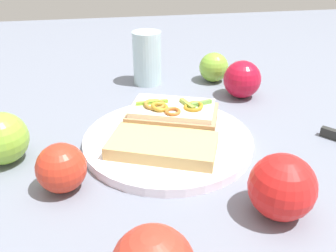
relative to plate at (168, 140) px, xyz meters
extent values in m
plane|color=slate|center=(0.00, 0.00, -0.01)|extent=(2.00, 2.00, 0.00)
cylinder|color=white|center=(0.00, 0.00, 0.00)|extent=(0.28, 0.28, 0.01)
cube|color=#A9805C|center=(0.04, -0.02, 0.02)|extent=(0.14, 0.18, 0.03)
cube|color=silver|center=(0.04, -0.02, 0.04)|extent=(0.13, 0.16, 0.01)
torus|color=#AD8124|center=(0.03, 0.01, 0.05)|extent=(0.04, 0.04, 0.01)
torus|color=#B2811F|center=(0.03, -0.05, 0.05)|extent=(0.05, 0.05, 0.01)
torus|color=#AF7B31|center=(0.05, 0.02, 0.05)|extent=(0.05, 0.05, 0.01)
torus|color=#C16729|center=(0.01, -0.01, 0.05)|extent=(0.04, 0.03, 0.01)
cube|color=#6FA64B|center=(0.04, -0.07, 0.05)|extent=(0.02, 0.04, 0.01)
cube|color=#82BB33|center=(0.06, 0.02, 0.05)|extent=(0.01, 0.06, 0.01)
cube|color=#86A93E|center=(0.04, -0.04, 0.05)|extent=(0.04, 0.02, 0.01)
cube|color=tan|center=(-0.04, 0.02, 0.02)|extent=(0.14, 0.19, 0.02)
sphere|color=#85BB38|center=(-0.01, 0.26, 0.03)|extent=(0.11, 0.11, 0.08)
sphere|color=red|center=(-0.19, -0.11, 0.03)|extent=(0.11, 0.11, 0.08)
sphere|color=#B21129|center=(0.17, -0.19, 0.03)|extent=(0.09, 0.09, 0.08)
sphere|color=red|center=(-0.09, 0.16, 0.03)|extent=(0.09, 0.09, 0.07)
sphere|color=#7FB538|center=(0.27, -0.15, 0.03)|extent=(0.09, 0.09, 0.07)
cylinder|color=silver|center=(0.28, 0.00, 0.05)|extent=(0.06, 0.06, 0.12)
cube|color=#272927|center=(-0.03, -0.29, 0.00)|extent=(0.04, 0.04, 0.02)
camera|label=1|loc=(-0.52, 0.09, 0.32)|focal=39.10mm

